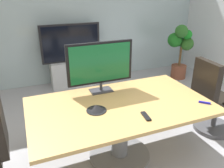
{
  "coord_description": "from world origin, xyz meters",
  "views": [
    {
      "loc": [
        -1.05,
        -1.97,
        1.97
      ],
      "look_at": [
        -0.09,
        0.38,
        0.89
      ],
      "focal_mm": 36.49,
      "sensor_mm": 36.0,
      "label": 1
    }
  ],
  "objects_px": {
    "wall_display_unit": "(72,66)",
    "remote_control": "(146,116)",
    "conference_table": "(120,117)",
    "conference_phone": "(96,108)",
    "potted_plant": "(180,48)",
    "tv_monitor": "(100,64)",
    "office_chair_right": "(212,103)"
  },
  "relations": [
    {
      "from": "potted_plant",
      "to": "remote_control",
      "type": "relative_size",
      "value": 7.29
    },
    {
      "from": "wall_display_unit",
      "to": "conference_phone",
      "type": "xyz_separation_m",
      "value": [
        -0.28,
        -2.46,
        0.32
      ]
    },
    {
      "from": "office_chair_right",
      "to": "tv_monitor",
      "type": "height_order",
      "value": "tv_monitor"
    },
    {
      "from": "conference_table",
      "to": "remote_control",
      "type": "height_order",
      "value": "remote_control"
    },
    {
      "from": "wall_display_unit",
      "to": "potted_plant",
      "type": "height_order",
      "value": "wall_display_unit"
    },
    {
      "from": "conference_table",
      "to": "conference_phone",
      "type": "bearing_deg",
      "value": -172.23
    },
    {
      "from": "tv_monitor",
      "to": "remote_control",
      "type": "xyz_separation_m",
      "value": [
        0.21,
        -0.78,
        -0.35
      ]
    },
    {
      "from": "wall_display_unit",
      "to": "remote_control",
      "type": "height_order",
      "value": "wall_display_unit"
    },
    {
      "from": "conference_table",
      "to": "tv_monitor",
      "type": "relative_size",
      "value": 2.45
    },
    {
      "from": "conference_table",
      "to": "potted_plant",
      "type": "relative_size",
      "value": 1.66
    },
    {
      "from": "office_chair_right",
      "to": "conference_phone",
      "type": "bearing_deg",
      "value": 95.57
    },
    {
      "from": "wall_display_unit",
      "to": "remote_control",
      "type": "xyz_separation_m",
      "value": [
        0.15,
        -2.77,
        0.3
      ]
    },
    {
      "from": "potted_plant",
      "to": "remote_control",
      "type": "bearing_deg",
      "value": -133.83
    },
    {
      "from": "office_chair_right",
      "to": "wall_display_unit",
      "type": "xyz_separation_m",
      "value": [
        -1.45,
        2.41,
        -0.01
      ]
    },
    {
      "from": "remote_control",
      "to": "tv_monitor",
      "type": "bearing_deg",
      "value": 112.27
    },
    {
      "from": "conference_table",
      "to": "wall_display_unit",
      "type": "relative_size",
      "value": 1.57
    },
    {
      "from": "conference_table",
      "to": "potted_plant",
      "type": "height_order",
      "value": "potted_plant"
    },
    {
      "from": "conference_table",
      "to": "wall_display_unit",
      "type": "distance_m",
      "value": 2.42
    },
    {
      "from": "tv_monitor",
      "to": "remote_control",
      "type": "height_order",
      "value": "tv_monitor"
    },
    {
      "from": "office_chair_right",
      "to": "tv_monitor",
      "type": "bearing_deg",
      "value": 78.66
    },
    {
      "from": "wall_display_unit",
      "to": "tv_monitor",
      "type": "bearing_deg",
      "value": -91.93
    },
    {
      "from": "office_chair_right",
      "to": "remote_control",
      "type": "distance_m",
      "value": 1.38
    },
    {
      "from": "potted_plant",
      "to": "conference_phone",
      "type": "xyz_separation_m",
      "value": [
        -2.64,
        -1.99,
        0.05
      ]
    },
    {
      "from": "wall_display_unit",
      "to": "office_chair_right",
      "type": "bearing_deg",
      "value": -58.93
    },
    {
      "from": "wall_display_unit",
      "to": "conference_phone",
      "type": "height_order",
      "value": "wall_display_unit"
    },
    {
      "from": "conference_phone",
      "to": "remote_control",
      "type": "relative_size",
      "value": 1.29
    },
    {
      "from": "conference_table",
      "to": "potted_plant",
      "type": "bearing_deg",
      "value": 39.76
    },
    {
      "from": "conference_phone",
      "to": "remote_control",
      "type": "xyz_separation_m",
      "value": [
        0.43,
        -0.31,
        -0.02
      ]
    },
    {
      "from": "conference_table",
      "to": "tv_monitor",
      "type": "bearing_deg",
      "value": 101.27
    },
    {
      "from": "tv_monitor",
      "to": "conference_phone",
      "type": "bearing_deg",
      "value": -115.0
    },
    {
      "from": "conference_phone",
      "to": "tv_monitor",
      "type": "bearing_deg",
      "value": 65.0
    },
    {
      "from": "conference_table",
      "to": "wall_display_unit",
      "type": "height_order",
      "value": "wall_display_unit"
    }
  ]
}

